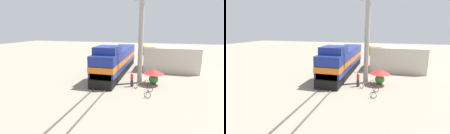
# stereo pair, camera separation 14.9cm
# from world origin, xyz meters

# --- Properties ---
(ground_plane) EXTENTS (120.00, 120.00, 0.00)m
(ground_plane) POSITION_xyz_m (0.00, 0.00, 0.00)
(ground_plane) COLOR gray
(rail_near) EXTENTS (0.08, 35.82, 0.15)m
(rail_near) POSITION_xyz_m (-0.72, 0.00, 0.07)
(rail_near) COLOR #4C4742
(rail_near) RESTS_ON ground_plane
(rail_far) EXTENTS (0.08, 35.82, 0.15)m
(rail_far) POSITION_xyz_m (0.72, 0.00, 0.07)
(rail_far) COLOR #4C4742
(rail_far) RESTS_ON ground_plane
(locomotive) EXTENTS (3.10, 16.64, 4.68)m
(locomotive) POSITION_xyz_m (0.00, 3.36, 2.04)
(locomotive) COLOR black
(locomotive) RESTS_ON ground_plane
(utility_pole) EXTENTS (1.80, 0.60, 11.53)m
(utility_pole) POSITION_xyz_m (4.01, -0.41, 5.79)
(utility_pole) COLOR #9E998E
(utility_pole) RESTS_ON ground_plane
(vendor_umbrella) EXTENTS (2.49, 2.49, 1.97)m
(vendor_umbrella) POSITION_xyz_m (5.79, -0.73, 1.69)
(vendor_umbrella) COLOR #4C4C4C
(vendor_umbrella) RESTS_ON ground_plane
(billboard_sign) EXTENTS (2.31, 0.12, 4.09)m
(billboard_sign) POSITION_xyz_m (4.50, 5.68, 3.10)
(billboard_sign) COLOR #595959
(billboard_sign) RESTS_ON ground_plane
(shrub_cluster) EXTENTS (1.18, 1.18, 1.18)m
(shrub_cluster) POSITION_xyz_m (5.78, -0.32, 0.59)
(shrub_cluster) COLOR #388C38
(shrub_cluster) RESTS_ON ground_plane
(person_bystander) EXTENTS (0.34, 0.34, 1.73)m
(person_bystander) POSITION_xyz_m (3.31, -2.16, 0.94)
(person_bystander) COLOR #2D3347
(person_bystander) RESTS_ON ground_plane
(bicycle) EXTENTS (1.73, 1.93, 0.69)m
(bicycle) POSITION_xyz_m (4.40, -1.96, 0.35)
(bicycle) COLOR black
(bicycle) RESTS_ON ground_plane
(bicycle_spare) EXTENTS (0.79, 1.97, 0.68)m
(bicycle_spare) POSITION_xyz_m (5.46, -4.39, 0.35)
(bicycle_spare) COLOR black
(bicycle_spare) RESTS_ON ground_plane
(building_block_distant) EXTENTS (8.39, 5.47, 3.90)m
(building_block_distant) POSITION_xyz_m (8.10, 8.03, 1.95)
(building_block_distant) COLOR beige
(building_block_distant) RESTS_ON ground_plane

